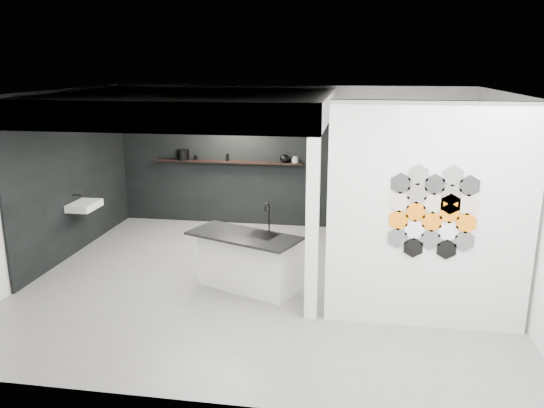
% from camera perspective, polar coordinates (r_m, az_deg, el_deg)
% --- Properties ---
extents(floor, '(7.00, 6.00, 0.01)m').
position_cam_1_polar(floor, '(8.13, -1.04, -8.41)').
color(floor, slate).
extents(partition_panel, '(2.45, 0.15, 2.80)m').
position_cam_1_polar(partition_panel, '(6.66, 16.52, -1.49)').
color(partition_panel, silver).
rests_on(partition_panel, floor).
extents(bay_clad_back, '(4.40, 0.04, 2.35)m').
position_cam_1_polar(bay_clad_back, '(10.84, -5.10, 4.01)').
color(bay_clad_back, black).
rests_on(bay_clad_back, floor).
extents(bay_clad_left, '(0.04, 4.00, 2.35)m').
position_cam_1_polar(bay_clad_left, '(9.84, -20.33, 2.02)').
color(bay_clad_left, black).
rests_on(bay_clad_left, floor).
extents(bulkhead, '(4.40, 4.00, 0.40)m').
position_cam_1_polar(bulkhead, '(8.77, -8.48, 10.42)').
color(bulkhead, silver).
rests_on(bulkhead, corner_column).
extents(corner_column, '(0.16, 0.16, 2.35)m').
position_cam_1_polar(corner_column, '(6.68, 4.35, -2.87)').
color(corner_column, silver).
rests_on(corner_column, floor).
extents(fascia_beam, '(4.40, 0.16, 0.40)m').
position_cam_1_polar(fascia_beam, '(6.97, -13.22, 9.08)').
color(fascia_beam, silver).
rests_on(fascia_beam, corner_column).
extents(wall_basin, '(0.40, 0.60, 0.12)m').
position_cam_1_polar(wall_basin, '(9.63, -19.53, -0.17)').
color(wall_basin, silver).
rests_on(wall_basin, bay_clad_left).
extents(display_shelf, '(3.00, 0.15, 0.04)m').
position_cam_1_polar(display_shelf, '(10.69, -4.73, 4.55)').
color(display_shelf, black).
rests_on(display_shelf, bay_clad_back).
extents(kitchen_island, '(1.76, 1.26, 1.30)m').
position_cam_1_polar(kitchen_island, '(7.76, -2.74, -6.07)').
color(kitchen_island, silver).
rests_on(kitchen_island, floor).
extents(stockpot, '(0.29, 0.29, 0.20)m').
position_cam_1_polar(stockpot, '(10.93, -9.56, 5.26)').
color(stockpot, black).
rests_on(stockpot, display_shelf).
extents(kettle, '(0.20, 0.20, 0.16)m').
position_cam_1_polar(kettle, '(10.46, 1.36, 4.93)').
color(kettle, black).
rests_on(kettle, display_shelf).
extents(glass_bowl, '(0.17, 0.17, 0.09)m').
position_cam_1_polar(glass_bowl, '(10.44, 2.50, 4.70)').
color(glass_bowl, gray).
rests_on(glass_bowl, display_shelf).
extents(glass_vase, '(0.11, 0.11, 0.12)m').
position_cam_1_polar(glass_vase, '(10.44, 2.50, 4.79)').
color(glass_vase, gray).
rests_on(glass_vase, display_shelf).
extents(bottle_dark, '(0.06, 0.06, 0.14)m').
position_cam_1_polar(bottle_dark, '(10.68, -4.81, 5.03)').
color(bottle_dark, black).
rests_on(bottle_dark, display_shelf).
extents(utensil_cup, '(0.08, 0.08, 0.09)m').
position_cam_1_polar(utensil_cup, '(10.86, -8.20, 4.96)').
color(utensil_cup, black).
rests_on(utensil_cup, display_shelf).
extents(hex_tile_cluster, '(1.04, 0.02, 1.16)m').
position_cam_1_polar(hex_tile_cluster, '(6.56, 16.97, -0.83)').
color(hex_tile_cluster, black).
rests_on(hex_tile_cluster, partition_panel).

